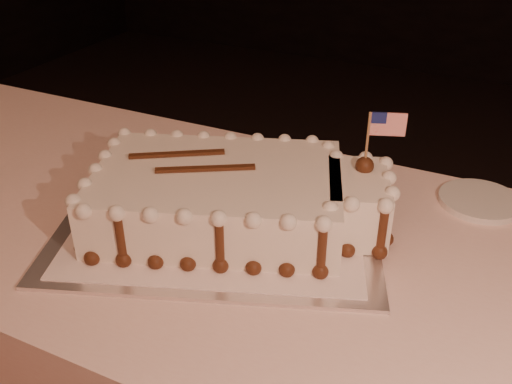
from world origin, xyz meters
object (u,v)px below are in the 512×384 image
at_px(banquet_table, 273,380).
at_px(cake_board, 219,223).
at_px(sheet_cake, 235,197).
at_px(side_plate, 480,201).

relative_size(banquet_table, cake_board, 3.95).
relative_size(sheet_cake, side_plate, 3.61).
bearing_deg(sheet_cake, banquet_table, -7.11).
xyz_separation_m(cake_board, side_plate, (0.45, 0.30, 0.00)).
distance_m(cake_board, sheet_cake, 0.07).
distance_m(banquet_table, side_plate, 0.59).
relative_size(banquet_table, side_plate, 14.42).
bearing_deg(cake_board, sheet_cake, 0.22).
xyz_separation_m(banquet_table, cake_board, (-0.12, 0.00, 0.38)).
xyz_separation_m(cake_board, sheet_cake, (0.03, 0.01, 0.06)).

